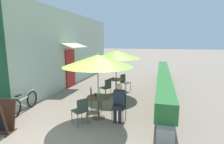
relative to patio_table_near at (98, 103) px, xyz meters
name	(u,v)px	position (x,y,z in m)	size (l,w,h in m)	color
ground_plane	(57,140)	(-0.60, -1.57, -0.54)	(120.00, 120.00, 0.00)	gray
cafe_facade_wall	(71,50)	(-3.14, 4.03, 1.55)	(0.98, 11.47, 4.20)	#B2C1AD
planter_hedge	(163,81)	(2.15, 4.06, 0.00)	(0.60, 10.47, 1.01)	gray
patio_table_near	(98,103)	(0.00, 0.00, 0.00)	(0.77, 0.77, 0.74)	brown
patio_umbrella_near	(98,61)	(0.00, 0.00, 1.42)	(2.27, 2.27, 2.20)	#B7B7BC
cafe_chair_near_left	(120,105)	(0.73, 0.04, -0.02)	(0.42, 0.42, 0.87)	#384238
seated_patron_near_left	(119,101)	(0.72, -0.07, 0.15)	(0.35, 0.42, 1.25)	#23232D
cafe_chair_near_right	(94,97)	(-0.40, 0.61, -0.02)	(0.54, 0.54, 0.87)	#384238
cafe_chair_near_back	(81,109)	(-0.33, -0.65, -0.02)	(0.55, 0.55, 0.87)	#384238
coffee_cup_near	(95,95)	(-0.12, 0.05, 0.25)	(0.07, 0.07, 0.09)	#232328
patio_table_mid	(116,83)	(-0.10, 2.84, 0.00)	(0.77, 0.77, 0.74)	brown
patio_umbrella_mid	(116,54)	(-0.10, 2.84, 1.42)	(2.27, 2.27, 2.20)	#B7B7BC
cafe_chair_mid_left	(106,87)	(-0.39, 2.17, -0.02)	(0.54, 0.54, 0.87)	#384238
cafe_chair_mid_right	(124,81)	(0.18, 3.51, -0.02)	(0.54, 0.54, 0.87)	#384238
coffee_cup_mid	(113,78)	(-0.26, 2.80, 0.25)	(0.07, 0.07, 0.09)	#B73D3D
bicycle_leaning	(24,103)	(-2.80, -0.26, -0.20)	(0.31, 1.67, 0.74)	black
menu_board	(0,118)	(-2.32, -1.67, -0.09)	(0.70, 0.72, 0.92)	#422819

